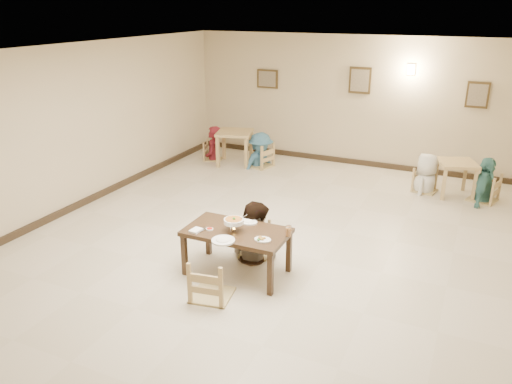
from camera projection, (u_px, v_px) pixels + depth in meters
The scene contains 31 objects.
floor at pixel (269, 249), 7.88m from camera, with size 10.00×10.00×0.00m, color beige.
ceiling at pixel (270, 53), 6.82m from camera, with size 10.00×10.00×0.00m, color white.
wall_back at pixel (355, 102), 11.60m from camera, with size 10.00×10.00×0.00m, color beige.
wall_left at pixel (65, 131), 8.92m from camera, with size 10.00×10.00×0.00m, color beige.
baseboard_back at pixel (350, 161), 12.08m from camera, with size 8.00×0.06×0.12m, color #2F2317.
baseboard_left at pixel (76, 206), 9.42m from camera, with size 0.06×10.00×0.12m, color #2F2317.
picture_a at pixel (267, 79), 12.28m from camera, with size 0.55×0.04×0.45m.
picture_b at pixel (360, 80), 11.35m from camera, with size 0.50×0.04×0.60m.
picture_c at pixel (478, 95), 10.42m from camera, with size 0.45×0.04×0.55m.
wall_sconce at pixel (411, 69), 10.81m from camera, with size 0.16×0.05×0.22m, color #FFD88C.
main_table at pixel (237, 235), 6.99m from camera, with size 1.45×0.82×0.67m.
chair_far at pixel (255, 226), 7.59m from camera, with size 0.44×0.44×0.94m.
chair_near at pixel (211, 260), 6.43m from camera, with size 0.51×0.51×1.10m.
main_diner at pixel (255, 202), 7.37m from camera, with size 0.87×0.68×1.79m, color gray.
curry_warmer at pixel (234, 221), 6.89m from camera, with size 0.31×0.28×0.25m.
rice_plate_far at pixel (248, 222), 7.20m from camera, with size 0.28×0.28×0.06m.
rice_plate_near at pixel (223, 240), 6.63m from camera, with size 0.32×0.32×0.07m.
fried_plate at pixel (263, 239), 6.65m from camera, with size 0.23×0.23×0.05m.
chili_dish at pixel (210, 229), 6.97m from camera, with size 0.10×0.10×0.02m.
napkin_cutlery at pixel (196, 230), 6.92m from camera, with size 0.18×0.26×0.03m.
drink_glass at pixel (289, 231), 6.76m from camera, with size 0.08×0.08×0.15m.
bg_table_left at pixel (235, 137), 11.86m from camera, with size 0.99×0.99×0.80m.
bg_table_right at pixel (456, 168), 9.92m from camera, with size 0.91×0.91×0.70m.
bg_chair_ll at pixel (213, 142), 12.26m from camera, with size 0.42×0.42×0.89m.
bg_chair_lr at pixel (260, 144), 11.71m from camera, with size 0.51×0.51×1.09m.
bg_chair_rl at pixel (427, 169), 10.16m from camera, with size 0.45×0.45×0.95m.
bg_chair_rr at pixel (486, 175), 9.65m from camera, with size 0.49×0.49×1.05m.
bg_diner_a at pixel (212, 126), 12.11m from camera, with size 0.62×0.40×1.69m, color maroon.
bg_diner_b at pixel (260, 133), 11.61m from camera, with size 1.06×0.61×1.64m, color teal.
bg_diner_c at pixel (429, 154), 10.04m from camera, with size 0.78×0.51×1.61m, color silver.
bg_diner_d at pixel (489, 158), 9.53m from camera, with size 1.03×0.43×1.76m, color teal.
Camera 1 is at (2.78, -6.49, 3.64)m, focal length 35.00 mm.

